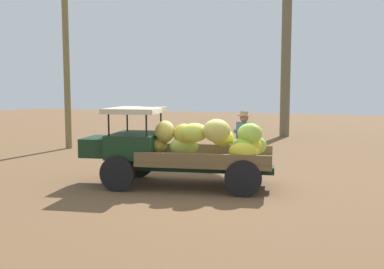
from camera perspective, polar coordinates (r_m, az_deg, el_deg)
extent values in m
plane|color=brown|center=(10.61, 0.73, -6.55)|extent=(60.00, 60.00, 0.00)
cube|color=#16311B|center=(10.46, -0.54, -4.23)|extent=(4.02, 1.13, 0.16)
cylinder|color=black|center=(10.09, -9.56, -4.98)|extent=(0.80, 0.28, 0.79)
cylinder|color=black|center=(11.59, -6.85, -3.51)|extent=(0.80, 0.28, 0.79)
cylinder|color=black|center=(9.52, 6.57, -5.61)|extent=(0.80, 0.28, 0.79)
cylinder|color=black|center=(11.09, 7.14, -3.95)|extent=(0.80, 0.28, 0.79)
cube|color=brown|center=(10.36, 1.91, -3.33)|extent=(3.25, 2.22, 0.10)
cube|color=brown|center=(9.55, 1.20, -3.15)|extent=(2.97, 0.60, 0.22)
cube|color=brown|center=(11.11, 2.52, -1.85)|extent=(2.97, 0.60, 0.22)
cube|color=#16311B|center=(10.69, -7.14, -1.31)|extent=(1.35, 1.69, 0.55)
cube|color=#16311B|center=(11.00, -11.61, -1.47)|extent=(0.87, 1.17, 0.44)
cylinder|color=black|center=(10.17, -10.64, 1.37)|extent=(0.04, 0.04, 0.55)
cylinder|color=black|center=(11.38, -8.31, 1.90)|extent=(0.04, 0.04, 0.55)
cylinder|color=black|center=(9.89, -5.87, 1.31)|extent=(0.04, 0.04, 0.55)
cylinder|color=black|center=(11.13, -4.01, 1.86)|extent=(0.04, 0.04, 0.55)
cube|color=beige|center=(10.62, -7.20, 3.11)|extent=(1.47, 1.71, 0.12)
ellipsoid|color=#85B22C|center=(9.78, 6.42, -1.78)|extent=(0.77, 0.72, 0.50)
ellipsoid|color=gold|center=(10.10, -1.06, 0.06)|extent=(0.67, 0.62, 0.52)
ellipsoid|color=gold|center=(10.38, -4.39, -1.29)|extent=(0.53, 0.53, 0.39)
ellipsoid|color=#A9CF45|center=(10.14, 7.89, -1.42)|extent=(0.79, 0.77, 0.58)
ellipsoid|color=#ABC447|center=(10.13, -1.02, -1.57)|extent=(0.75, 0.64, 0.43)
ellipsoid|color=#BEC743|center=(9.82, 0.31, 0.26)|extent=(0.83, 0.82, 0.55)
ellipsoid|color=gold|center=(10.36, 6.21, -1.57)|extent=(0.64, 0.58, 0.40)
ellipsoid|color=gold|center=(10.49, 3.95, -0.40)|extent=(0.77, 0.79, 0.56)
ellipsoid|color=gold|center=(9.59, 6.59, -2.17)|extent=(0.71, 0.58, 0.51)
ellipsoid|color=yellow|center=(9.90, 7.41, -1.55)|extent=(0.68, 0.66, 0.48)
ellipsoid|color=gold|center=(10.21, -3.52, 0.35)|extent=(0.70, 0.72, 0.61)
ellipsoid|color=#A8CF48|center=(9.82, 7.42, 0.10)|extent=(0.65, 0.65, 0.56)
ellipsoid|color=tan|center=(9.75, 3.21, 0.49)|extent=(0.88, 0.90, 0.65)
cylinder|color=#41494A|center=(11.69, 7.27, -3.40)|extent=(0.15, 0.15, 0.81)
cylinder|color=#41494A|center=(11.70, 6.00, -3.38)|extent=(0.15, 0.15, 0.81)
cube|color=#486072|center=(11.60, 6.68, 0.07)|extent=(0.44, 0.32, 0.61)
cylinder|color=#486072|center=(11.49, 7.17, 0.46)|extent=(0.37, 0.33, 0.10)
cylinder|color=#486072|center=(11.50, 6.17, 0.48)|extent=(0.27, 0.40, 0.10)
sphere|color=#916145|center=(11.57, 6.70, 2.11)|extent=(0.22, 0.22, 0.22)
cylinder|color=#9D7154|center=(11.56, 6.71, 2.44)|extent=(0.34, 0.34, 0.02)
cylinder|color=#9D7154|center=(11.56, 6.71, 2.74)|extent=(0.20, 0.20, 0.10)
ellipsoid|color=#AFBF3F|center=(12.28, 2.29, -3.96)|extent=(0.49, 0.65, 0.37)
cylinder|color=olive|center=(17.64, -15.93, 13.60)|extent=(0.24, 0.24, 9.39)
cylinder|color=brown|center=(21.67, 12.05, 14.34)|extent=(0.45, 0.45, 10.96)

